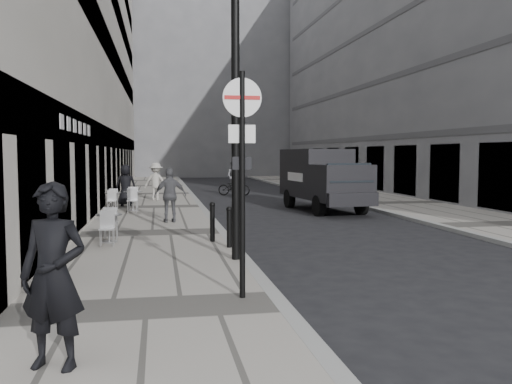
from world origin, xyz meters
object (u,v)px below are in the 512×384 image
walking_man (53,276)px  sign_post (242,154)px  cyclist (234,182)px  panel_van (322,176)px  lamppost (235,80)px

walking_man → sign_post: (2.36, 2.40, 1.26)m
walking_man → sign_post: 3.59m
cyclist → sign_post: bearing=-75.6°
sign_post → panel_van: 14.36m
walking_man → cyclist: bearing=96.3°
sign_post → walking_man: bearing=-134.5°
sign_post → panel_van: bearing=67.9°
cyclist → walking_man: bearing=-80.2°
walking_man → panel_van: bearing=82.3°
sign_post → cyclist: sign_post is taller
lamppost → cyclist: size_ratio=3.46×
panel_van → cyclist: panel_van is taller
cyclist → panel_van: bearing=-52.0°
lamppost → panel_van: (5.04, 10.23, -2.46)m
lamppost → sign_post: bearing=-96.2°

